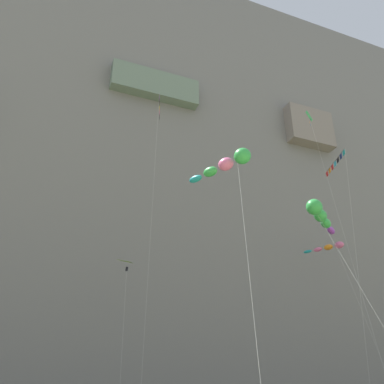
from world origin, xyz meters
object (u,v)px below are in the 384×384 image
at_px(kite_windsock_near_cliff, 320,215).
at_px(kite_delta_high_left, 129,269).
at_px(kite_windsock_mid_left, 227,164).
at_px(kite_diamond_mid_center, 313,130).
at_px(kite_banner_upper_left, 159,119).
at_px(kite_windsock_high_right, 329,247).
at_px(kite_banner_front_field, 337,171).

distance_m(kite_windsock_near_cliff, kite_delta_high_left, 22.02).
height_order(kite_delta_high_left, kite_windsock_mid_left, kite_delta_high_left).
bearing_deg(kite_windsock_near_cliff, kite_diamond_mid_center, 47.89).
bearing_deg(kite_banner_upper_left, kite_windsock_near_cliff, -72.00).
distance_m(kite_windsock_near_cliff, kite_windsock_high_right, 29.84).
height_order(kite_windsock_mid_left, kite_diamond_mid_center, kite_diamond_mid_center).
relative_size(kite_delta_high_left, kite_diamond_mid_center, 0.43).
distance_m(kite_delta_high_left, kite_windsock_mid_left, 25.01).
xyz_separation_m(kite_windsock_near_cliff, kite_banner_upper_left, (-6.01, 18.49, 18.68)).
bearing_deg(kite_banner_upper_left, kite_windsock_high_right, 7.57).
relative_size(kite_windsock_near_cliff, kite_windsock_mid_left, 1.04).
relative_size(kite_delta_high_left, kite_windsock_high_right, 0.71).
xyz_separation_m(kite_windsock_near_cliff, kite_diamond_mid_center, (11.84, 13.10, 18.29)).
bearing_deg(kite_delta_high_left, kite_banner_upper_left, -48.86).
relative_size(kite_windsock_mid_left, kite_banner_front_field, 0.55).
relative_size(kite_banner_front_field, kite_banner_upper_left, 0.73).
height_order(kite_banner_front_field, kite_windsock_high_right, kite_banner_front_field).
height_order(kite_windsock_mid_left, kite_banner_upper_left, kite_banner_upper_left).
bearing_deg(kite_banner_front_field, kite_diamond_mid_center, 71.48).
xyz_separation_m(kite_delta_high_left, kite_banner_front_field, (18.27, -11.61, 9.18)).
bearing_deg(kite_banner_front_field, kite_windsock_near_cliff, -139.41).
bearing_deg(kite_diamond_mid_center, kite_windsock_high_right, 50.30).
relative_size(kite_windsock_mid_left, kite_banner_upper_left, 0.40).
distance_m(kite_delta_high_left, kite_banner_front_field, 23.51).
relative_size(kite_windsock_mid_left, kite_diamond_mid_center, 0.39).
bearing_deg(kite_diamond_mid_center, kite_delta_high_left, 159.21).
xyz_separation_m(kite_banner_front_field, kite_banner_upper_left, (-16.46, 9.53, 8.55)).
bearing_deg(kite_delta_high_left, kite_windsock_high_right, 2.67).
distance_m(kite_windsock_near_cliff, kite_windsock_mid_left, 10.00).
relative_size(kite_windsock_near_cliff, kite_windsock_high_right, 0.67).
bearing_deg(kite_windsock_high_right, kite_delta_high_left, -177.33).
xyz_separation_m(kite_windsock_near_cliff, kite_windsock_mid_left, (-8.97, -4.39, -0.38)).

